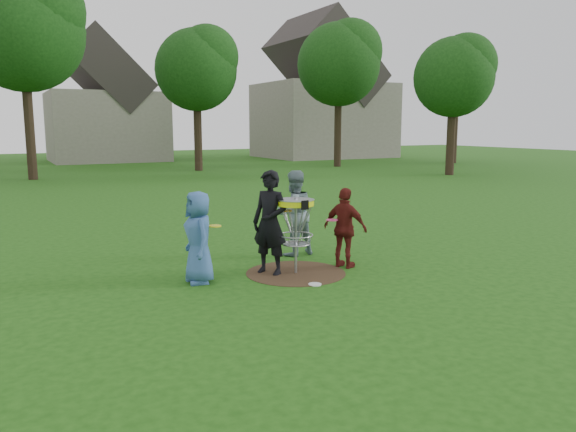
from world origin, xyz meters
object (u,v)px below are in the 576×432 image
player_black (270,222)px  player_maroon (345,228)px  player_grey (294,213)px  disc_golf_basket (296,217)px  player_blue (199,237)px

player_black → player_maroon: player_black is taller
player_grey → player_maroon: player_grey is taller
player_grey → player_maroon: size_ratio=1.16×
player_maroon → disc_golf_basket: 1.05m
player_blue → player_maroon: size_ratio=1.04×
disc_golf_basket → player_maroon: bearing=-3.4°
player_blue → player_black: 1.32m
player_grey → disc_golf_basket: bearing=55.4°
player_grey → player_maroon: (0.36, -1.35, -0.12)m
player_blue → player_black: size_ratio=0.84×
player_maroon → disc_golf_basket: bearing=59.0°
player_blue → player_grey: bearing=115.8°
player_black → player_grey: player_black is taller
player_blue → disc_golf_basket: bearing=84.2°
player_blue → player_maroon: bearing=85.8°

